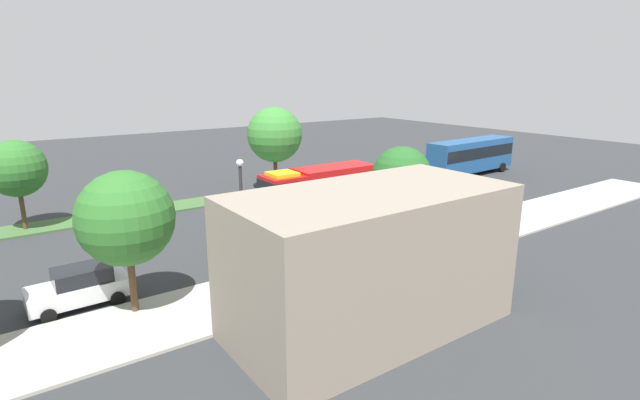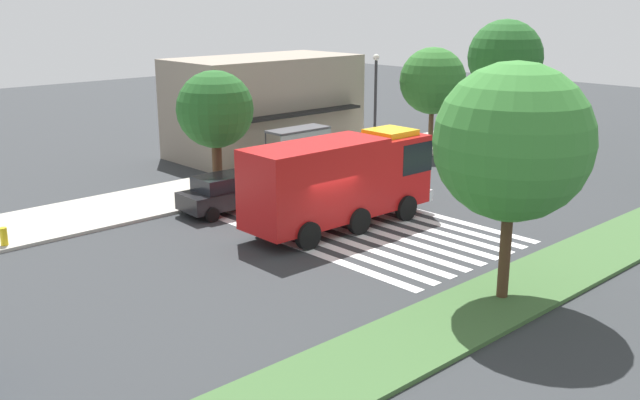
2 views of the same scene
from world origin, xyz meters
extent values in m
plane|color=#2D3033|center=(0.00, 0.00, 0.00)|extent=(120.00, 120.00, 0.00)
cube|color=#ADA89E|center=(0.00, 9.35, 0.07)|extent=(60.00, 4.91, 0.14)
cube|color=#3D6033|center=(0.00, -8.39, 0.07)|extent=(60.00, 3.00, 0.14)
cube|color=silver|center=(-1.46, 0.00, 0.01)|extent=(0.45, 12.41, 0.01)
cube|color=silver|center=(-0.56, 0.00, 0.01)|extent=(0.45, 12.41, 0.01)
cube|color=silver|center=(0.34, 0.00, 0.01)|extent=(0.45, 12.41, 0.01)
cube|color=silver|center=(1.24, 0.00, 0.01)|extent=(0.45, 12.41, 0.01)
cube|color=silver|center=(2.14, 0.00, 0.01)|extent=(0.45, 12.41, 0.01)
cube|color=silver|center=(3.04, 0.00, 0.01)|extent=(0.45, 12.41, 0.01)
cube|color=silver|center=(3.94, 0.00, 0.01)|extent=(0.45, 12.41, 0.01)
cube|color=silver|center=(4.84, 0.00, 0.01)|extent=(0.45, 12.41, 0.01)
cube|color=silver|center=(5.74, 0.00, 0.01)|extent=(0.45, 12.41, 0.01)
cube|color=#B71414|center=(4.54, 0.59, 2.05)|extent=(2.65, 2.55, 2.99)
cube|color=#B71414|center=(0.17, 0.64, 2.14)|extent=(6.14, 2.59, 3.17)
cube|color=black|center=(4.93, 0.58, 2.65)|extent=(1.92, 2.57, 1.32)
cube|color=silver|center=(5.95, 0.57, 0.80)|extent=(0.27, 2.52, 0.50)
cube|color=yellow|center=(4.54, 0.59, 3.66)|extent=(1.85, 1.79, 0.24)
cylinder|color=black|center=(4.29, 1.85, 0.55)|extent=(1.10, 0.31, 1.10)
cylinder|color=black|center=(4.26, -0.67, 0.55)|extent=(1.10, 0.31, 1.10)
cylinder|color=black|center=(-1.34, 1.91, 0.55)|extent=(1.10, 0.31, 1.10)
cylinder|color=black|center=(-1.37, -0.61, 0.55)|extent=(1.10, 0.31, 1.10)
cylinder|color=black|center=(1.41, 1.88, 0.55)|extent=(1.10, 0.31, 1.10)
cylinder|color=black|center=(1.38, -0.64, 0.55)|extent=(1.10, 0.31, 1.10)
cube|color=black|center=(-0.57, 5.69, 0.69)|extent=(4.38, 2.04, 0.75)
cube|color=black|center=(-0.78, 5.70, 1.38)|extent=(2.48, 1.74, 0.64)
cylinder|color=black|center=(0.89, 6.57, 0.32)|extent=(0.65, 0.25, 0.64)
cylinder|color=black|center=(0.81, 4.70, 0.32)|extent=(0.65, 0.25, 0.64)
cylinder|color=black|center=(-1.95, 6.69, 0.32)|extent=(0.65, 0.25, 0.64)
cylinder|color=black|center=(-2.03, 4.82, 0.32)|extent=(0.65, 0.25, 0.64)
cube|color=silver|center=(18.44, 5.69, 0.73)|extent=(4.31, 1.97, 0.81)
cube|color=black|center=(18.23, 5.69, 1.48)|extent=(2.43, 1.70, 0.69)
cylinder|color=black|center=(19.83, 6.66, 0.32)|extent=(0.65, 0.24, 0.64)
cylinder|color=black|center=(19.87, 4.79, 0.32)|extent=(0.65, 0.24, 0.64)
cylinder|color=black|center=(17.01, 6.60, 0.32)|extent=(0.65, 0.24, 0.64)
cylinder|color=black|center=(17.06, 4.73, 0.32)|extent=(0.65, 0.24, 0.64)
cube|color=navy|center=(-20.57, -3.10, 2.09)|extent=(11.50, 3.09, 3.18)
cube|color=black|center=(-20.57, -3.10, 2.47)|extent=(11.27, 3.13, 1.14)
cylinder|color=black|center=(-24.49, -4.56, 0.50)|extent=(1.01, 0.35, 1.00)
cylinder|color=black|center=(-24.61, -2.02, 0.50)|extent=(1.01, 0.35, 1.00)
cylinder|color=black|center=(-16.53, -4.19, 0.50)|extent=(1.01, 0.35, 1.00)
cylinder|color=black|center=(-16.65, -1.64, 0.50)|extent=(1.01, 0.35, 1.00)
cube|color=#4C4C51|center=(6.21, 8.61, 2.54)|extent=(3.50, 1.40, 0.12)
cube|color=#8C9E99|center=(6.21, 7.95, 1.34)|extent=(3.50, 0.08, 2.40)
cylinder|color=#333338|center=(4.51, 9.26, 1.34)|extent=(0.08, 0.08, 2.40)
cylinder|color=#333338|center=(7.91, 9.26, 1.34)|extent=(0.08, 0.08, 2.40)
cube|color=#2D472D|center=(2.21, 8.37, 0.55)|extent=(1.60, 0.50, 0.08)
cube|color=#2D472D|center=(2.21, 8.15, 0.82)|extent=(1.60, 0.06, 0.45)
cube|color=black|center=(1.49, 8.37, 0.33)|extent=(0.08, 0.45, 0.37)
cube|color=black|center=(2.93, 8.37, 0.33)|extent=(0.08, 0.45, 0.37)
cylinder|color=#2D2D30|center=(11.01, 7.49, 3.05)|extent=(0.16, 0.16, 5.81)
sphere|color=white|center=(11.01, 7.49, 6.13)|extent=(0.36, 0.36, 0.36)
cube|color=gray|center=(8.83, 14.69, 2.94)|extent=(11.56, 5.78, 5.88)
cube|color=black|center=(8.83, 11.40, 2.80)|extent=(9.24, 0.80, 0.16)
cylinder|color=#47301E|center=(0.45, 7.89, 1.58)|extent=(0.47, 0.47, 2.87)
sphere|color=#235B23|center=(0.45, 7.89, 4.28)|extent=(3.62, 3.62, 3.62)
cylinder|color=#513823|center=(16.58, 7.89, 1.56)|extent=(0.30, 0.30, 2.84)
sphere|color=#2D6B28|center=(16.58, 7.89, 4.41)|extent=(4.08, 4.08, 4.08)
cylinder|color=#47301E|center=(-0.09, -8.39, 1.78)|extent=(0.36, 0.36, 3.29)
sphere|color=#387F33|center=(-0.09, -8.39, 5.12)|extent=(4.83, 4.83, 4.83)
cylinder|color=#513823|center=(19.46, -8.39, 1.56)|extent=(0.30, 0.30, 2.84)
sphere|color=#2D6B28|center=(19.46, -8.39, 4.29)|extent=(3.76, 3.76, 3.76)
cylinder|color=gold|center=(-9.84, 7.39, 0.49)|extent=(0.28, 0.28, 0.70)
camera|label=1|loc=(21.11, 28.51, 10.31)|focal=27.07mm
camera|label=2|loc=(-18.85, -20.08, 9.26)|focal=40.64mm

